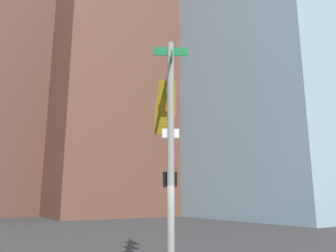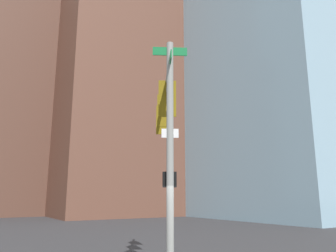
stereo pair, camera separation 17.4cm
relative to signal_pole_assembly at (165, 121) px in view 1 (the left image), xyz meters
The scene contains 2 objects.
signal_pole_assembly is the anchor object (origin of this frame).
building_brick_nearside 42.36m from the signal_pole_assembly, 163.90° to the left, with size 27.09×14.76×46.84m, color brown.
Camera 1 is at (7.02, -5.16, 2.24)m, focal length 35.32 mm.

